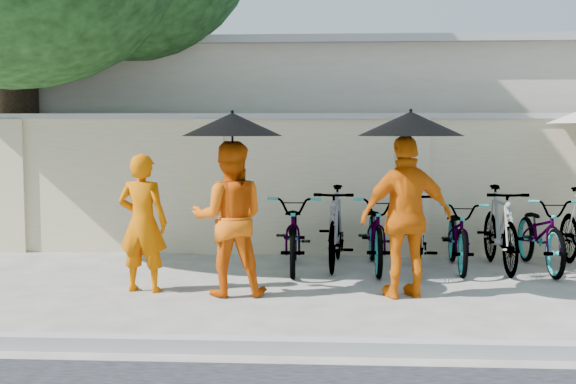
{
  "coord_description": "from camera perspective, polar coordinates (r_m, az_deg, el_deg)",
  "views": [
    {
      "loc": [
        0.77,
        -7.48,
        1.82
      ],
      "look_at": [
        0.29,
        1.02,
        1.1
      ],
      "focal_mm": 45.0,
      "sensor_mm": 36.0,
      "label": 1
    }
  ],
  "objects": [
    {
      "name": "ground",
      "position": [
        7.74,
        -2.58,
        -8.78
      ],
      "size": [
        80.0,
        80.0,
        0.0
      ],
      "primitive_type": "plane",
      "color": "#B6B2A3"
    },
    {
      "name": "kerb",
      "position": [
        6.09,
        -4.25,
        -11.97
      ],
      "size": [
        40.0,
        0.16,
        0.12
      ],
      "primitive_type": "cube",
      "color": "#9E9E9E",
      "rests_on": "ground"
    },
    {
      "name": "compound_wall",
      "position": [
        10.71,
        4.48,
        0.42
      ],
      "size": [
        20.0,
        0.3,
        2.0
      ],
      "primitive_type": "cube",
      "color": "beige",
      "rests_on": "ground"
    },
    {
      "name": "building_behind",
      "position": [
        14.53,
        8.14,
        3.91
      ],
      "size": [
        14.0,
        6.0,
        3.2
      ],
      "primitive_type": "cube",
      "color": "beige",
      "rests_on": "ground"
    },
    {
      "name": "monk_left",
      "position": [
        8.32,
        -11.41,
        -2.4
      ],
      "size": [
        0.62,
        0.45,
        1.57
      ],
      "primitive_type": "imported",
      "rotation": [
        0.0,
        0.0,
        3.0
      ],
      "color": "#CD5E00",
      "rests_on": "ground"
    },
    {
      "name": "monk_center",
      "position": [
        8.0,
        -4.65,
        -2.11
      ],
      "size": [
        0.9,
        0.73,
        1.71
      ],
      "primitive_type": "imported",
      "rotation": [
        0.0,
        0.0,
        3.25
      ],
      "color": "#DE5808",
      "rests_on": "ground"
    },
    {
      "name": "parasol_center",
      "position": [
        7.86,
        -4.42,
        5.35
      ],
      "size": [
        1.1,
        1.1,
        1.05
      ],
      "color": "black",
      "rests_on": "ground"
    },
    {
      "name": "monk_right",
      "position": [
        7.96,
        9.35,
        -1.95
      ],
      "size": [
        1.12,
        0.72,
        1.78
      ],
      "primitive_type": "imported",
      "rotation": [
        0.0,
        0.0,
        3.44
      ],
      "color": "orange",
      "rests_on": "ground"
    },
    {
      "name": "parasol_right",
      "position": [
        7.83,
        9.66,
        5.34
      ],
      "size": [
        1.14,
        1.14,
        1.02
      ],
      "color": "black",
      "rests_on": "ground"
    },
    {
      "name": "bike_0",
      "position": [
        9.49,
        0.53,
        -3.14
      ],
      "size": [
        0.74,
        1.94,
        1.01
      ],
      "primitive_type": "imported",
      "rotation": [
        0.0,
        0.0,
        0.04
      ],
      "color": "#A0A0A0",
      "rests_on": "ground"
    },
    {
      "name": "bike_1",
      "position": [
        9.66,
        3.78,
        -2.77
      ],
      "size": [
        0.66,
        1.85,
        1.09
      ],
      "primitive_type": "imported",
      "rotation": [
        0.0,
        0.0,
        -0.08
      ],
      "color": "#A0A0A0",
      "rests_on": "ground"
    },
    {
      "name": "bike_2",
      "position": [
        9.59,
        7.01,
        -3.13
      ],
      "size": [
        0.68,
        1.9,
        1.0
      ],
      "primitive_type": "imported",
      "rotation": [
        0.0,
        0.0,
        0.01
      ],
      "color": "#A0A0A0",
      "rests_on": "ground"
    },
    {
      "name": "bike_3",
      "position": [
        9.54,
        10.28,
        -2.92
      ],
      "size": [
        0.7,
        1.86,
        1.09
      ],
      "primitive_type": "imported",
      "rotation": [
        0.0,
        0.0,
        -0.1
      ],
      "color": "#A0A0A0",
      "rests_on": "ground"
    },
    {
      "name": "bike_4",
      "position": [
        9.76,
        13.32,
        -3.31
      ],
      "size": [
        0.7,
        1.78,
        0.92
      ],
      "primitive_type": "imported",
      "rotation": [
        0.0,
        0.0,
        -0.05
      ],
      "color": "#A0A0A0",
      "rests_on": "ground"
    },
    {
      "name": "bike_5",
      "position": [
        9.87,
        16.4,
        -2.75
      ],
      "size": [
        0.52,
        1.84,
        1.1
      ],
      "primitive_type": "imported",
      "rotation": [
        0.0,
        0.0,
        -0.0
      ],
      "color": "#A0A0A0",
      "rests_on": "ground"
    },
    {
      "name": "bike_6",
      "position": [
        10.03,
        19.37,
        -3.08
      ],
      "size": [
        0.7,
        1.88,
        0.98
      ],
      "primitive_type": "imported",
      "rotation": [
        0.0,
        0.0,
        0.03
      ],
      "color": "#A0A0A0",
      "rests_on": "ground"
    }
  ]
}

